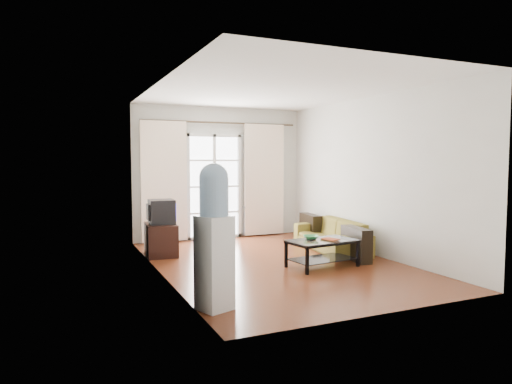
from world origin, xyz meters
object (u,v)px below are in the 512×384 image
crt_tv (161,212)px  task_chair (218,236)px  water_cooler (214,233)px  tv_stand (161,239)px  sofa (331,235)px  coffee_table (322,250)px

crt_tv → task_chair: crt_tv is taller
task_chair → water_cooler: (-1.11, -3.10, 0.58)m
water_cooler → tv_stand: bearing=68.7°
task_chair → water_cooler: water_cooler is taller
sofa → water_cooler: 3.83m
sofa → coffee_table: (-0.88, -1.11, -0.00)m
crt_tv → task_chair: bearing=5.3°
crt_tv → task_chair: size_ratio=0.56×
sofa → tv_stand: (-2.92, 0.75, -0.00)m
sofa → crt_tv: crt_tv is taller
sofa → crt_tv: size_ratio=4.07×
sofa → task_chair: bearing=-105.1°
crt_tv → water_cooler: bearing=-88.2°
task_chair → water_cooler: bearing=-131.1°
coffee_table → task_chair: size_ratio=1.27×
sofa → crt_tv: bearing=-96.9°
sofa → water_cooler: (-3.00, -2.31, 0.56)m
sofa → task_chair: task_chair is taller
tv_stand → task_chair: bearing=7.0°
coffee_table → task_chair: bearing=118.0°
tv_stand → coffee_table: bearing=-37.6°
coffee_table → water_cooler: water_cooler is taller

